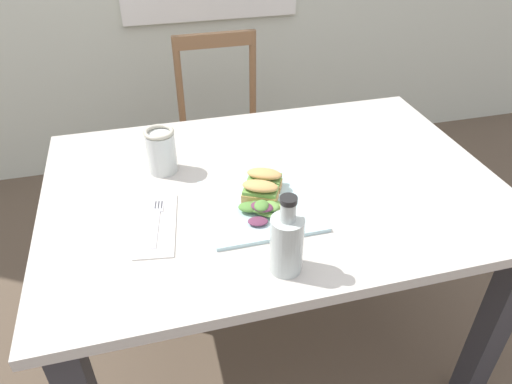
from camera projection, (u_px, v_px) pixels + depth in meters
dining_table at (273, 216)px, 1.40m from camera, size 1.26×0.87×0.74m
chair_wooden_far at (224, 135)px, 2.16m from camera, size 0.40×0.40×0.87m
plate_lunch at (260, 205)px, 1.23m from camera, size 0.28×0.28×0.01m
sandwich_half_front at (260, 191)px, 1.23m from camera, size 0.11×0.09×0.06m
sandwich_half_back at (264, 179)px, 1.27m from camera, size 0.11×0.09×0.06m
salad_mixed_greens at (261, 207)px, 1.19m from camera, size 0.14×0.13×0.04m
napkin_folded at (157, 225)px, 1.17m from camera, size 0.13×0.26×0.00m
fork_on_napkin at (157, 219)px, 1.18m from camera, size 0.05×0.19×0.00m
bottle_cold_brew at (286, 246)px, 1.01m from camera, size 0.07×0.07×0.19m
mason_jar_iced_tea at (162, 153)px, 1.34m from camera, size 0.09×0.09×0.13m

